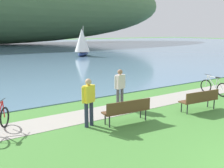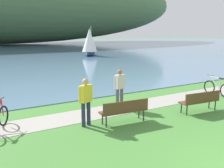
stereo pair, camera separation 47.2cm
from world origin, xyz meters
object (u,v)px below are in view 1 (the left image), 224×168
object	(u,v)px
park_bench_near_camera	(200,99)
person_on_the_grass	(89,99)
sailboat_nearest_to_shore	(82,42)
bicycle_leaning_near_bench	(214,87)
person_at_shoreline	(120,86)
park_bench_further_along	(127,109)

from	to	relation	value
park_bench_near_camera	person_on_the_grass	bearing A→B (deg)	168.21
person_on_the_grass	sailboat_nearest_to_shore	world-z (taller)	sailboat_nearest_to_shore
person_on_the_grass	bicycle_leaning_near_bench	bearing A→B (deg)	3.39
person_at_shoreline	sailboat_nearest_to_shore	xyz separation A→B (m)	(8.97, 21.59, 0.90)
park_bench_near_camera	person_on_the_grass	distance (m)	4.83
park_bench_further_along	person_at_shoreline	size ratio (longest dim) A/B	1.07
person_at_shoreline	park_bench_further_along	bearing A→B (deg)	-116.71
park_bench_near_camera	person_at_shoreline	bearing A→B (deg)	140.13
park_bench_further_along	person_on_the_grass	bearing A→B (deg)	159.68
park_bench_further_along	sailboat_nearest_to_shore	distance (m)	25.26
person_at_shoreline	sailboat_nearest_to_shore	world-z (taller)	sailboat_nearest_to_shore
park_bench_near_camera	bicycle_leaning_near_bench	xyz separation A→B (m)	(2.96, 1.44, -0.12)
person_at_shoreline	person_on_the_grass	size ratio (longest dim) A/B	1.00
park_bench_near_camera	park_bench_further_along	distance (m)	3.44
person_on_the_grass	sailboat_nearest_to_shore	distance (m)	25.34
person_on_the_grass	sailboat_nearest_to_shore	bearing A→B (deg)	63.98
park_bench_near_camera	park_bench_further_along	world-z (taller)	same
park_bench_further_along	bicycle_leaning_near_bench	size ratio (longest dim) A/B	1.04
park_bench_further_along	bicycle_leaning_near_bench	world-z (taller)	bicycle_leaning_near_bench
park_bench_further_along	person_at_shoreline	xyz separation A→B (m)	(0.83, 1.65, 0.46)
park_bench_near_camera	person_at_shoreline	size ratio (longest dim) A/B	1.07
bicycle_leaning_near_bench	person_at_shoreline	bearing A→B (deg)	172.66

